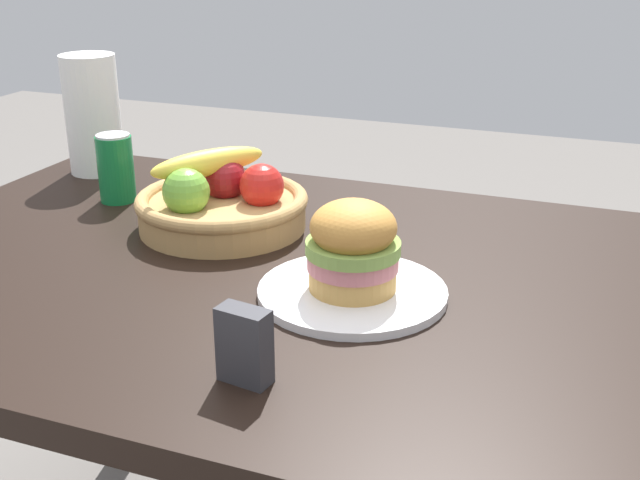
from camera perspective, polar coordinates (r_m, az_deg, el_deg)
dining_table at (r=1.23m, az=-1.55°, el=-6.44°), size 1.40×0.90×0.75m
plate at (r=1.10m, az=2.33°, el=-3.75°), size 0.26×0.26×0.01m
sandwich at (r=1.08m, az=2.38°, el=-0.45°), size 0.13×0.13×0.13m
soda_can at (r=1.51m, az=-14.43°, el=5.02°), size 0.07×0.07×0.13m
fruit_basket at (r=1.34m, az=-7.06°, el=2.67°), size 0.29×0.29×0.13m
paper_towel_roll at (r=1.70m, az=-15.98°, el=8.64°), size 0.11×0.11×0.24m
napkin_holder at (r=0.89m, az=-5.44°, el=-7.54°), size 0.06×0.04×0.09m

